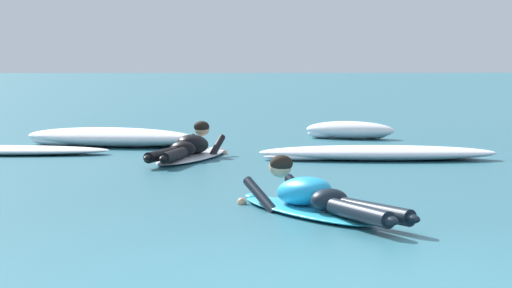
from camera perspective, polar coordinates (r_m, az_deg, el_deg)
The scene contains 6 objects.
ground_plane at distance 16.14m, azimuth 0.07°, elevation -0.12°, with size 120.00×120.00×0.00m, color #2D6B7A.
surfer_near at distance 9.27m, azimuth 3.14°, elevation -3.03°, with size 1.47×2.39×0.53m.
surfer_far at distance 14.11m, azimuth -3.65°, elevation -0.32°, with size 1.26×2.56×0.54m.
whitewater_front at distance 14.17m, azimuth 6.64°, elevation -0.50°, with size 3.25×1.07×0.19m.
whitewater_mid_left at distance 16.31m, azimuth -7.89°, elevation 0.35°, with size 2.96×1.89×0.29m.
whitewater_back at distance 17.63m, azimuth 5.13°, elevation 0.73°, with size 1.64×1.16×0.29m.
Camera 1 is at (-0.83, -6.05, 1.43)m, focal length 73.54 mm.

